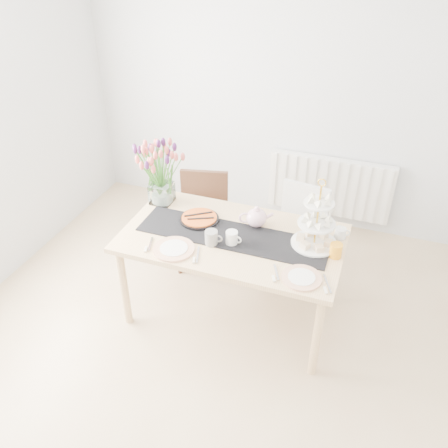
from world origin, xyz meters
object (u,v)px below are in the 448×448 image
(chair_white, at_px, (299,226))
(tart_tin, at_px, (199,219))
(mug_grey, at_px, (211,238))
(plate_right, at_px, (302,278))
(teapot, at_px, (256,218))
(tulip_vase, at_px, (159,165))
(mug_orange, at_px, (336,250))
(dining_table, at_px, (232,245))
(mug_white, at_px, (232,238))
(chair_brown, at_px, (203,213))
(radiator, at_px, (330,186))
(cake_stand, at_px, (316,229))
(cream_jug, at_px, (340,233))
(plate_left, at_px, (174,249))

(chair_white, bearing_deg, tart_tin, -130.53)
(mug_grey, relative_size, plate_right, 0.41)
(teapot, height_order, mug_grey, teapot)
(tulip_vase, height_order, mug_orange, tulip_vase)
(dining_table, height_order, mug_orange, mug_orange)
(mug_white, bearing_deg, mug_grey, -151.30)
(teapot, bearing_deg, plate_right, -67.54)
(plate_right, bearing_deg, chair_white, 101.83)
(chair_brown, height_order, mug_orange, mug_orange)
(radiator, xyz_separation_m, cake_stand, (0.09, -1.43, 0.44))
(cream_jug, distance_m, tart_tin, 1.05)
(tulip_vase, bearing_deg, teapot, -5.75)
(chair_white, xyz_separation_m, plate_left, (-0.70, -0.99, 0.28))
(radiator, height_order, cake_stand, cake_stand)
(radiator, xyz_separation_m, mug_orange, (0.25, -1.51, 0.35))
(tulip_vase, bearing_deg, radiator, 46.90)
(mug_grey, relative_size, plate_left, 0.37)
(radiator, height_order, dining_table, same)
(radiator, xyz_separation_m, plate_left, (-0.82, -1.82, 0.31))
(cake_stand, height_order, plate_left, cake_stand)
(tart_tin, xyz_separation_m, mug_grey, (0.19, -0.25, 0.04))
(cream_jug, relative_size, mug_grey, 0.74)
(tulip_vase, height_order, mug_white, tulip_vase)
(cream_jug, height_order, mug_grey, mug_grey)
(dining_table, relative_size, plate_right, 6.09)
(mug_orange, bearing_deg, cream_jug, 29.83)
(tulip_vase, bearing_deg, chair_brown, 57.97)
(tulip_vase, xyz_separation_m, plate_left, (0.36, -0.56, -0.32))
(radiator, relative_size, plate_right, 4.57)
(chair_brown, xyz_separation_m, mug_grey, (0.37, -0.74, 0.31))
(dining_table, height_order, tart_tin, tart_tin)
(tulip_vase, height_order, teapot, tulip_vase)
(plate_left, bearing_deg, mug_orange, 16.03)
(dining_table, distance_m, tart_tin, 0.33)
(tulip_vase, relative_size, mug_white, 5.96)
(chair_brown, relative_size, plate_left, 2.89)
(chair_brown, relative_size, cream_jug, 10.54)
(cream_jug, xyz_separation_m, plate_left, (-1.07, -0.54, -0.03))
(chair_brown, distance_m, plate_left, 0.94)
(radiator, xyz_separation_m, chair_brown, (-0.97, -0.92, 0.04))
(chair_brown, distance_m, mug_orange, 1.39)
(tulip_vase, bearing_deg, mug_orange, -9.91)
(chair_white, bearing_deg, cream_jug, -42.22)
(tulip_vase, xyz_separation_m, tart_tin, (0.39, -0.16, -0.31))
(dining_table, relative_size, mug_grey, 14.74)
(chair_white, relative_size, cake_stand, 1.73)
(cream_jug, height_order, tart_tin, cream_jug)
(tart_tin, xyz_separation_m, plate_right, (0.87, -0.40, -0.01))
(plate_right, bearing_deg, cake_stand, 89.25)
(plate_right, bearing_deg, mug_orange, 61.59)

